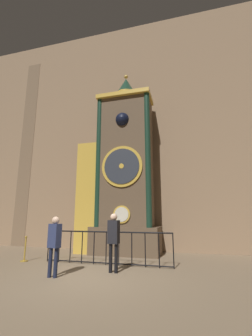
{
  "coord_description": "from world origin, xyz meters",
  "views": [
    {
      "loc": [
        2.9,
        -6.23,
        1.71
      ],
      "look_at": [
        0.1,
        4.11,
        3.98
      ],
      "focal_mm": 24.0,
      "sensor_mm": 36.0,
      "label": 1
    }
  ],
  "objects_px": {
    "clock_tower": "(120,173)",
    "visitor_far": "(114,236)",
    "visitor_near": "(54,240)",
    "stanchion_post": "(25,253)"
  },
  "relations": [
    {
      "from": "visitor_far",
      "to": "stanchion_post",
      "type": "bearing_deg",
      "value": 175.99
    },
    {
      "from": "clock_tower",
      "to": "visitor_far",
      "type": "relative_size",
      "value": 5.11
    },
    {
      "from": "visitor_far",
      "to": "visitor_near",
      "type": "bearing_deg",
      "value": -140.16
    },
    {
      "from": "visitor_far",
      "to": "stanchion_post",
      "type": "height_order",
      "value": "visitor_far"
    },
    {
      "from": "visitor_near",
      "to": "stanchion_post",
      "type": "bearing_deg",
      "value": 158.13
    },
    {
      "from": "visitor_near",
      "to": "stanchion_post",
      "type": "relative_size",
      "value": 1.8
    },
    {
      "from": "visitor_far",
      "to": "clock_tower",
      "type": "bearing_deg",
      "value": 111.14
    },
    {
      "from": "clock_tower",
      "to": "visitor_near",
      "type": "distance_m",
      "value": 5.12
    },
    {
      "from": "clock_tower",
      "to": "visitor_far",
      "type": "distance_m",
      "value": 4.34
    },
    {
      "from": "clock_tower",
      "to": "visitor_far",
      "type": "bearing_deg",
      "value": -76.22
    }
  ]
}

